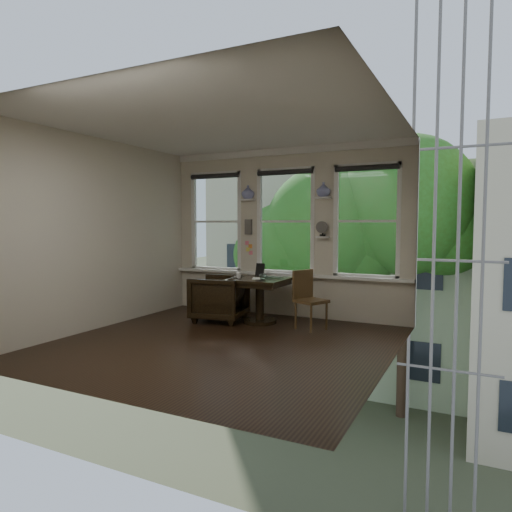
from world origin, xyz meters
The scene contains 25 objects.
ground centered at (0.00, 0.00, 0.00)m, with size 4.50×4.50×0.00m, color black.
ceiling centered at (0.00, 0.00, 3.00)m, with size 4.50×4.50×0.00m, color silver.
wall_back centered at (0.00, 2.25, 1.50)m, with size 4.50×4.50×0.00m, color beige.
wall_front centered at (0.00, -2.25, 1.50)m, with size 4.50×4.50×0.00m, color beige.
wall_left centered at (-2.25, 0.00, 1.50)m, with size 4.50×4.50×0.00m, color beige.
wall_right centered at (2.25, 0.00, 1.50)m, with size 4.50×4.50×0.00m, color beige.
window_left centered at (-1.45, 2.25, 1.70)m, with size 1.10×0.12×1.90m, color white, non-canonical shape.
window_center centered at (0.00, 2.25, 1.70)m, with size 1.10×0.12×1.90m, color white, non-canonical shape.
window_right centered at (1.45, 2.25, 1.70)m, with size 1.10×0.12×1.90m, color white, non-canonical shape.
shelf_left centered at (-0.72, 2.15, 2.10)m, with size 0.26×0.16×0.03m, color white.
shelf_right centered at (0.72, 2.15, 2.10)m, with size 0.26×0.16×0.03m, color white.
intercom centered at (-0.72, 2.18, 1.60)m, with size 0.14×0.06×0.28m, color #59544F.
sticky_notes centered at (-0.72, 2.19, 1.25)m, with size 0.16×0.01×0.24m, color pink, non-canonical shape.
desk_fan centered at (0.72, 2.13, 1.53)m, with size 0.20×0.20×0.24m, color #59544F, non-canonical shape.
vase_left centered at (-0.72, 2.15, 2.24)m, with size 0.24×0.24×0.25m, color white.
vase_right centered at (0.72, 2.15, 2.24)m, with size 0.24×0.24×0.25m, color white.
table centered at (-0.13, 1.42, 0.38)m, with size 0.90×0.90×0.75m, color black, non-canonical shape.
armchair_left centered at (-0.82, 1.25, 0.39)m, with size 0.83×0.86×0.78m, color black.
cushion_red centered at (-0.82, 1.25, 0.45)m, with size 0.45×0.45×0.06m, color maroon.
side_chair_right centered at (0.80, 1.34, 0.46)m, with size 0.42×0.42×0.92m, color #412B17, non-canonical shape.
laptop centered at (0.07, 1.47, 0.76)m, with size 0.32×0.21×0.03m, color black.
mug centered at (-0.44, 1.26, 0.80)m, with size 0.11×0.11×0.10m, color white.
drinking_glass centered at (0.01, 1.25, 0.80)m, with size 0.12×0.12×0.09m, color white.
tablet centered at (-0.27, 1.73, 0.86)m, with size 0.16×0.02×0.22m, color black.
papers centered at (-0.13, 1.40, 0.75)m, with size 0.22×0.30×0.00m, color silver.
Camera 1 is at (3.16, -5.37, 1.65)m, focal length 32.00 mm.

